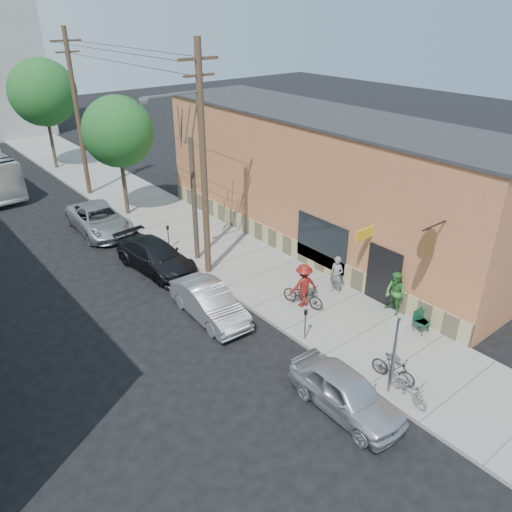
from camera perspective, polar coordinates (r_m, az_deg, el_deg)
ground at (r=18.19m, az=-1.59°, el=-11.17°), size 120.00×120.00×0.00m
sidewalk at (r=28.17m, az=-8.44°, el=3.25°), size 4.50×58.00×0.15m
cafe_building at (r=25.37m, az=7.64°, el=8.44°), size 6.60×20.20×6.61m
sign_post at (r=15.98m, az=15.57°, el=-10.18°), size 0.07×0.45×2.80m
parking_meter_near at (r=18.30m, az=5.67°, el=-7.25°), size 0.14×0.14×1.24m
parking_meter_far at (r=25.28m, az=-10.01°, el=2.55°), size 0.14×0.14×1.24m
utility_pole_near at (r=21.22m, az=-6.20°, el=10.83°), size 3.57×0.28×10.00m
utility_pole_far at (r=33.44m, az=-19.77°, el=15.22°), size 1.80×0.28×10.00m
tree_bare at (r=23.33m, az=-7.08°, el=6.29°), size 0.24×0.24×5.89m
tree_leafy_mid at (r=29.24m, az=-15.51°, el=13.51°), size 3.91×3.91×6.76m
tree_leafy_far at (r=40.24m, az=-23.18°, el=16.80°), size 4.72×4.72×7.83m
patio_chair_a at (r=19.85m, az=18.46°, el=-7.04°), size 0.56×0.56×0.88m
patio_chair_b at (r=19.77m, az=18.45°, el=-7.20°), size 0.64×0.64×0.88m
patron_grey at (r=21.32m, az=9.18°, el=-2.17°), size 0.50×0.67×1.67m
patron_green at (r=20.39m, az=15.61°, el=-4.12°), size 0.82×0.98×1.80m
cyclist at (r=20.19m, az=5.45°, el=-3.37°), size 1.35×0.99×1.87m
cyclist_bike at (r=20.42m, az=5.40°, el=-4.48°), size 1.14×1.92×0.95m
parked_bike_a at (r=17.19m, az=15.44°, el=-12.30°), size 0.67×1.61×0.94m
parked_bike_b at (r=16.69m, az=16.98°, el=-14.05°), size 0.90×1.76×0.88m
car_0 at (r=15.92m, az=10.23°, el=-15.07°), size 1.70×4.00×1.35m
car_1 at (r=19.85m, az=-5.34°, el=-5.31°), size 1.64×4.18×1.35m
car_2 at (r=23.75m, az=-11.39°, el=-0.02°), size 2.39×4.91×1.38m
car_3 at (r=28.57m, az=-17.48°, el=4.00°), size 2.65×5.29×1.44m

